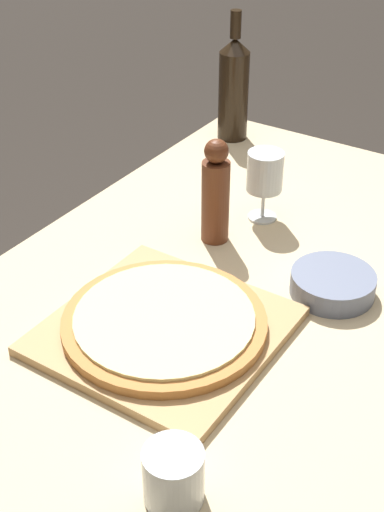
# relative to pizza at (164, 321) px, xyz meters

# --- Properties ---
(dining_table) EXTENTS (0.95, 1.34, 0.77)m
(dining_table) POSITION_rel_pizza_xyz_m (0.06, 0.23, -0.13)
(dining_table) COLOR #CCB78E
(dining_table) RESTS_ON ground_plane
(cutting_board) EXTENTS (0.38, 0.38, 0.02)m
(cutting_board) POSITION_rel_pizza_xyz_m (0.00, 0.00, -0.02)
(cutting_board) COLOR tan
(cutting_board) RESTS_ON dining_table
(pizza) EXTENTS (0.36, 0.36, 0.02)m
(pizza) POSITION_rel_pizza_xyz_m (0.00, 0.00, 0.00)
(pizza) COLOR #BC7A3D
(pizza) RESTS_ON cutting_board
(wine_bottle) EXTENTS (0.08, 0.08, 0.34)m
(wine_bottle) POSITION_rel_pizza_xyz_m (-0.32, 0.77, 0.11)
(wine_bottle) COLOR black
(wine_bottle) RESTS_ON dining_table
(pepper_mill) EXTENTS (0.06, 0.06, 0.23)m
(pepper_mill) POSITION_rel_pizza_xyz_m (-0.09, 0.31, 0.08)
(pepper_mill) COLOR #5B2D19
(pepper_mill) RESTS_ON dining_table
(wine_glass) EXTENTS (0.08, 0.08, 0.16)m
(wine_glass) POSITION_rel_pizza_xyz_m (-0.05, 0.44, 0.08)
(wine_glass) COLOR silver
(wine_glass) RESTS_ON dining_table
(small_bowl) EXTENTS (0.16, 0.16, 0.04)m
(small_bowl) POSITION_rel_pizza_xyz_m (0.19, 0.27, -0.01)
(small_bowl) COLOR slate
(small_bowl) RESTS_ON dining_table
(drinking_tumbler) EXTENTS (0.08, 0.08, 0.09)m
(drinking_tumbler) POSITION_rel_pizza_xyz_m (0.20, -0.27, 0.01)
(drinking_tumbler) COLOR silver
(drinking_tumbler) RESTS_ON dining_table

